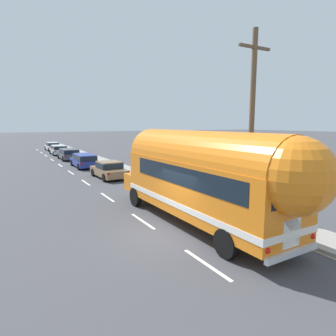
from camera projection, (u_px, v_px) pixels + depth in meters
ground_plane at (163, 235)px, 11.68m from camera, size 300.00×300.00×0.00m
lane_markings at (117, 178)px, 24.06m from camera, size 4.04×80.00×0.01m
sidewalk_slab at (156, 180)px, 22.64m from camera, size 1.93×90.00×0.15m
utility_pole at (252, 123)px, 13.15m from camera, size 1.80×0.24×8.50m
painted_bus at (206, 175)px, 12.20m from camera, size 2.70×11.74×4.12m
car_lead at (109, 169)px, 23.80m from camera, size 2.06×4.32×1.37m
car_second at (84, 160)px, 29.43m from camera, size 1.98×4.79×1.37m
car_third at (69, 153)px, 35.66m from camera, size 2.02×4.64×1.37m
car_fourth at (59, 149)px, 41.31m from camera, size 1.94×4.47×1.37m
car_fifth at (53, 146)px, 47.77m from camera, size 1.99×4.70×1.37m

